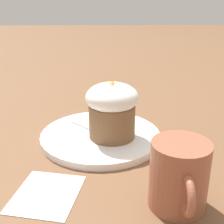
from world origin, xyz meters
name	(u,v)px	position (x,y,z in m)	size (l,w,h in m)	color
ground_plane	(101,139)	(0.00, 0.00, 0.00)	(4.00, 4.00, 0.00)	brown
dessert_plate	(101,136)	(0.00, 0.00, 0.01)	(0.23, 0.23, 0.01)	white
carrot_cake	(112,109)	(0.01, 0.02, 0.07)	(0.10, 0.10, 0.11)	brown
spoon	(97,131)	(0.00, -0.01, 0.02)	(0.10, 0.09, 0.01)	silver
coffee_cup	(179,176)	(0.20, 0.11, 0.05)	(0.11, 0.08, 0.09)	#9E563D
paper_napkin	(47,194)	(0.17, -0.08, 0.00)	(0.12, 0.11, 0.00)	white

